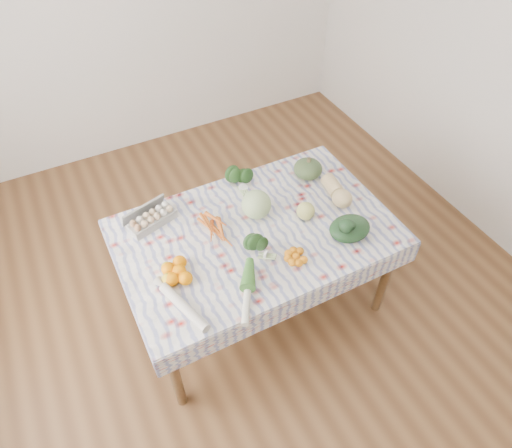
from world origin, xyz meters
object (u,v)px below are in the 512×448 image
(kabocha_squash, at_px, (308,169))
(cabbage, at_px, (256,204))
(butternut_squash, at_px, (337,190))
(dining_table, at_px, (256,240))
(egg_carton, at_px, (152,220))
(grapefruit, at_px, (306,211))

(kabocha_squash, xyz_separation_m, cabbage, (-0.48, -0.17, 0.03))
(butternut_squash, bearing_deg, cabbage, 177.77)
(kabocha_squash, height_order, cabbage, cabbage)
(dining_table, relative_size, egg_carton, 5.32)
(dining_table, height_order, egg_carton, egg_carton)
(dining_table, bearing_deg, kabocha_squash, 28.07)
(dining_table, bearing_deg, grapefruit, -7.34)
(egg_carton, height_order, butternut_squash, butternut_squash)
(cabbage, bearing_deg, dining_table, -118.21)
(butternut_squash, bearing_deg, grapefruit, -159.02)
(egg_carton, distance_m, kabocha_squash, 1.08)
(egg_carton, xyz_separation_m, cabbage, (0.60, -0.22, 0.05))
(grapefruit, bearing_deg, dining_table, 172.66)
(kabocha_squash, height_order, grapefruit, kabocha_squash)
(butternut_squash, xyz_separation_m, grapefruit, (-0.27, -0.06, -0.01))
(cabbage, bearing_deg, kabocha_squash, 19.75)
(cabbage, height_order, butternut_squash, cabbage)
(dining_table, bearing_deg, egg_carton, 147.69)
(kabocha_squash, xyz_separation_m, grapefruit, (-0.22, -0.33, -0.01))
(egg_carton, xyz_separation_m, grapefruit, (0.86, -0.38, 0.02))
(kabocha_squash, xyz_separation_m, butternut_squash, (0.05, -0.27, -0.00))
(grapefruit, bearing_deg, kabocha_squash, 56.18)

